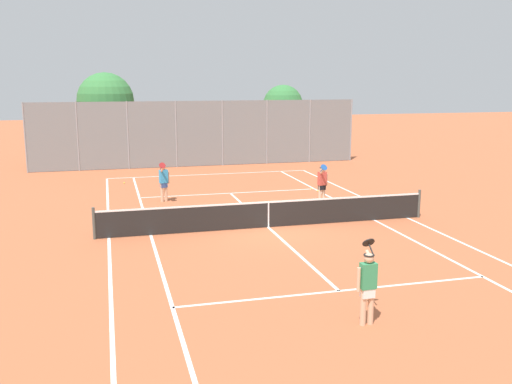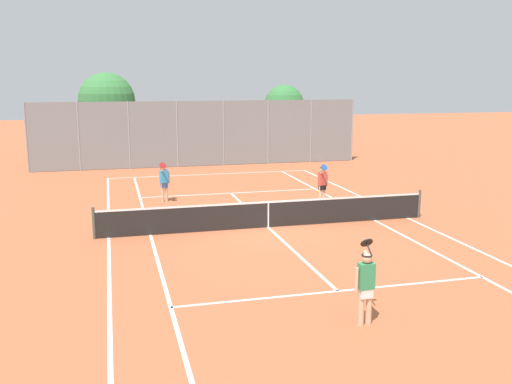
# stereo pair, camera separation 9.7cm
# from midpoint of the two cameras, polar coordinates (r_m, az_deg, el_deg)

# --- Properties ---
(ground_plane) EXTENTS (120.00, 120.00, 0.00)m
(ground_plane) POSITION_cam_midpoint_polar(r_m,az_deg,el_deg) (20.29, 1.11, -3.56)
(ground_plane) COLOR #B25B38
(court_line_markings) EXTENTS (11.10, 23.90, 0.01)m
(court_line_markings) POSITION_cam_midpoint_polar(r_m,az_deg,el_deg) (20.28, 1.11, -3.55)
(court_line_markings) COLOR silver
(court_line_markings) RESTS_ON ground
(tennis_net) EXTENTS (12.00, 0.10, 1.07)m
(tennis_net) POSITION_cam_midpoint_polar(r_m,az_deg,el_deg) (20.16, 1.11, -2.16)
(tennis_net) COLOR #474C47
(tennis_net) RESTS_ON ground
(player_near_side) EXTENTS (0.64, 0.75, 1.77)m
(player_near_side) POSITION_cam_midpoint_polar(r_m,az_deg,el_deg) (12.45, 10.88, -8.95)
(player_near_side) COLOR #D8A884
(player_near_side) RESTS_ON ground
(player_far_left) EXTENTS (0.50, 0.86, 1.77)m
(player_far_left) POSITION_cam_midpoint_polar(r_m,az_deg,el_deg) (24.65, -9.32, 1.15)
(player_far_left) COLOR #D8A884
(player_far_left) RESTS_ON ground
(player_far_right) EXTENTS (0.56, 0.82, 1.77)m
(player_far_right) POSITION_cam_midpoint_polar(r_m,az_deg,el_deg) (23.98, 6.52, 0.94)
(player_far_right) COLOR beige
(player_far_right) RESTS_ON ground
(loose_tennis_ball_0) EXTENTS (0.07, 0.07, 0.07)m
(loose_tennis_ball_0) POSITION_cam_midpoint_polar(r_m,az_deg,el_deg) (27.38, 5.48, 0.35)
(loose_tennis_ball_0) COLOR #D1DB33
(loose_tennis_ball_0) RESTS_ON ground
(loose_tennis_ball_1) EXTENTS (0.07, 0.07, 0.07)m
(loose_tennis_ball_1) POSITION_cam_midpoint_polar(r_m,az_deg,el_deg) (26.84, 6.09, 0.11)
(loose_tennis_ball_1) COLOR #D1DB33
(loose_tennis_ball_1) RESTS_ON ground
(loose_tennis_ball_2) EXTENTS (0.07, 0.07, 0.07)m
(loose_tennis_ball_2) POSITION_cam_midpoint_polar(r_m,az_deg,el_deg) (29.52, -13.14, 0.89)
(loose_tennis_ball_2) COLOR #D1DB33
(loose_tennis_ball_2) RESTS_ON ground
(loose_tennis_ball_3) EXTENTS (0.07, 0.07, 0.07)m
(loose_tennis_ball_3) POSITION_cam_midpoint_polar(r_m,az_deg,el_deg) (28.63, 6.81, 0.79)
(loose_tennis_ball_3) COLOR #D1DB33
(loose_tennis_ball_3) RESTS_ON ground
(back_fence) EXTENTS (19.69, 0.08, 3.93)m
(back_fence) POSITION_cam_midpoint_polar(r_m,az_deg,el_deg) (34.47, -5.74, 5.83)
(back_fence) COLOR gray
(back_fence) RESTS_ON ground
(tree_behind_left) EXTENTS (3.48, 3.48, 5.60)m
(tree_behind_left) POSITION_cam_midpoint_polar(r_m,az_deg,el_deg) (37.01, -14.95, 8.70)
(tree_behind_left) COLOR brown
(tree_behind_left) RESTS_ON ground
(tree_behind_right) EXTENTS (2.73, 2.73, 4.80)m
(tree_behind_right) POSITION_cam_midpoint_polar(r_m,az_deg,el_deg) (39.45, 2.67, 8.58)
(tree_behind_right) COLOR brown
(tree_behind_right) RESTS_ON ground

